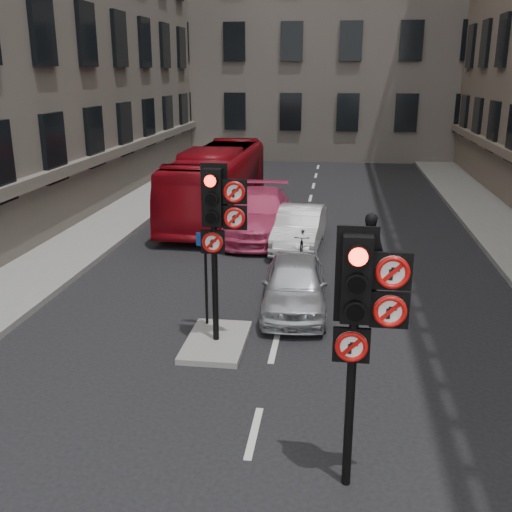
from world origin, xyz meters
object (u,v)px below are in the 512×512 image
(car_pink, at_px, (259,214))
(motorcycle, at_px, (302,248))
(car_silver, at_px, (295,284))
(bus_red, at_px, (217,182))
(signal_near, at_px, (362,307))
(car_white, at_px, (300,228))
(signal_far, at_px, (218,216))
(info_sign, at_px, (205,266))
(motorcyclist, at_px, (370,250))

(car_pink, height_order, motorcycle, car_pink)
(car_silver, bearing_deg, bus_red, 108.93)
(signal_near, relative_size, car_silver, 0.98)
(car_white, relative_size, bus_red, 0.41)
(signal_near, bearing_deg, signal_far, 123.02)
(signal_near, relative_size, info_sign, 1.75)
(car_white, distance_m, info_sign, 6.79)
(signal_far, xyz_separation_m, car_pink, (-0.33, 8.53, -1.94))
(info_sign, bearing_deg, car_silver, 41.49)
(signal_near, distance_m, car_silver, 6.53)
(motorcyclist, bearing_deg, bus_red, -30.60)
(signal_far, height_order, motorcycle, signal_far)
(motorcycle, distance_m, motorcyclist, 2.57)
(car_white, relative_size, motorcyclist, 1.96)
(signal_near, bearing_deg, car_white, 97.43)
(info_sign, bearing_deg, motorcyclist, 45.94)
(bus_red, relative_size, motorcycle, 6.18)
(car_silver, relative_size, bus_red, 0.38)
(car_silver, bearing_deg, car_pink, 101.77)
(signal_near, distance_m, signal_far, 4.77)
(motorcycle, bearing_deg, car_pink, 119.18)
(signal_near, height_order, car_silver, signal_near)
(info_sign, bearing_deg, car_pink, 93.34)
(signal_near, bearing_deg, car_pink, 103.18)
(car_pink, distance_m, info_sign, 7.82)
(car_silver, height_order, info_sign, info_sign)
(bus_red, bearing_deg, motorcyclist, -52.16)
(motorcyclist, bearing_deg, car_pink, -30.56)
(car_silver, height_order, car_pink, car_pink)
(signal_near, relative_size, bus_red, 0.38)
(car_pink, xyz_separation_m, motorcycle, (1.65, -2.86, -0.30))
(signal_near, height_order, car_pink, signal_near)
(info_sign, bearing_deg, signal_far, -55.37)
(car_silver, height_order, motorcyclist, motorcyclist)
(motorcyclist, bearing_deg, car_white, -36.84)
(car_silver, xyz_separation_m, motorcyclist, (1.78, 1.82, 0.36))
(signal_far, height_order, car_pink, signal_far)
(bus_red, xyz_separation_m, motorcyclist, (5.38, -7.15, -0.34))
(signal_near, height_order, info_sign, signal_near)
(signal_far, bearing_deg, info_sign, 120.52)
(car_silver, xyz_separation_m, car_pink, (-1.69, 6.42, 0.14))
(signal_far, height_order, motorcyclist, signal_far)
(car_white, bearing_deg, signal_far, -95.18)
(signal_far, bearing_deg, car_pink, 92.23)
(car_pink, bearing_deg, motorcycle, -62.81)
(car_pink, height_order, info_sign, info_sign)
(signal_far, distance_m, motorcyclist, 5.31)
(car_silver, distance_m, info_sign, 2.40)
(car_white, height_order, motorcyclist, motorcyclist)
(motorcycle, relative_size, info_sign, 0.75)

